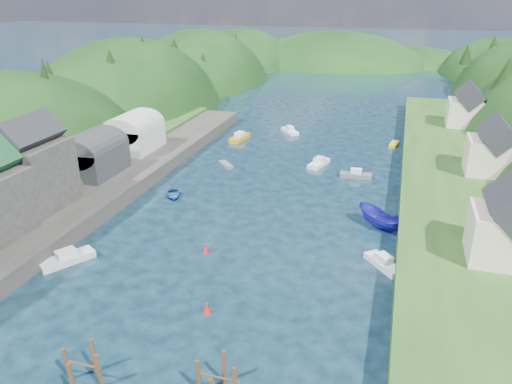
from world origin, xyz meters
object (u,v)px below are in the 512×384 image
(piling_cluster_far, at_px, (217,383))
(channel_buoy_far, at_px, (206,249))
(piling_cluster_near, at_px, (83,370))
(channel_buoy_near, at_px, (207,308))

(piling_cluster_far, bearing_deg, channel_buoy_far, 113.99)
(piling_cluster_near, distance_m, channel_buoy_far, 20.73)
(channel_buoy_near, distance_m, channel_buoy_far, 11.01)
(channel_buoy_far, bearing_deg, channel_buoy_near, -67.73)
(piling_cluster_near, distance_m, piling_cluster_far, 9.95)
(channel_buoy_near, xyz_separation_m, channel_buoy_far, (-4.17, 10.19, 0.00))
(piling_cluster_near, bearing_deg, piling_cluster_far, 9.23)
(channel_buoy_near, bearing_deg, piling_cluster_far, -64.10)
(channel_buoy_near, relative_size, channel_buoy_far, 1.00)
(piling_cluster_far, relative_size, channel_buoy_near, 3.06)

